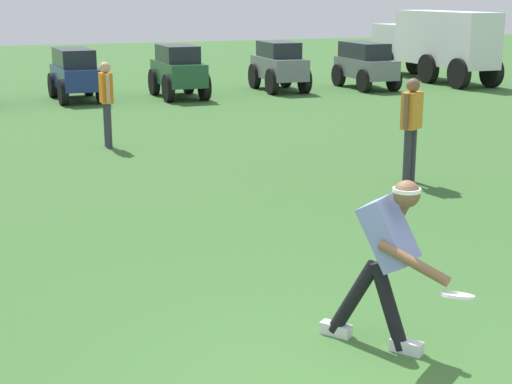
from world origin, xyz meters
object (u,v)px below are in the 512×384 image
Objects in this scene: teammate_near_sideline at (106,96)px; teammate_midfield at (411,121)px; parked_car_slot_d at (178,70)px; parked_car_slot_f at (365,64)px; box_truck at (435,42)px; parked_car_slot_c at (75,73)px; frisbee_in_flight at (457,295)px; frisbee_thrower at (387,254)px; parked_car_slot_e at (279,65)px.

teammate_near_sideline is 1.00× the size of teammate_midfield.
parked_car_slot_d reaches higher than parked_car_slot_f.
parked_car_slot_f is (5.73, 0.03, -0.02)m from parked_car_slot_d.
box_truck reaches higher than teammate_midfield.
box_truck is (3.11, 1.08, 0.51)m from parked_car_slot_f.
teammate_midfield reaches higher than parked_car_slot_c.
parked_car_slot_c is at bearing -176.93° from box_truck.
teammate_near_sideline is (-0.66, 9.79, 0.30)m from frisbee_in_flight.
teammate_near_sideline is at bearing -93.93° from parked_car_slot_c.
frisbee_thrower is 0.57× the size of parked_car_slot_f.
teammate_near_sideline is 0.26× the size of box_truck.
parked_car_slot_d is 0.97× the size of parked_car_slot_f.
box_truck is (11.50, 0.62, 0.51)m from parked_car_slot_c.
teammate_near_sideline is 0.65× the size of parked_car_slot_e.
frisbee_thrower is at bearing -118.47° from parked_car_slot_f.
parked_car_slot_c is (0.03, 15.99, -0.07)m from frisbee_thrower.
teammate_near_sideline is 5.72m from teammate_midfield.
parked_car_slot_d reaches higher than parked_car_slot_c.
parked_car_slot_f is at bearing 0.30° from parked_car_slot_d.
teammate_near_sideline is (-0.44, 9.16, 0.15)m from frisbee_thrower.
frisbee_in_flight is 0.15× the size of parked_car_slot_f.
parked_car_slot_e reaches higher than frisbee_thrower.
box_truck reaches higher than parked_car_slot_f.
parked_car_slot_f is at bearing -9.01° from parked_car_slot_e.
teammate_near_sideline is at bearing -132.72° from parked_car_slot_e.
parked_car_slot_c is at bearing 179.50° from parked_car_slot_e.
frisbee_thrower reaches higher than frisbee_in_flight.
box_truck is (11.31, 17.24, 0.59)m from frisbee_in_flight.
parked_car_slot_e is (2.62, 11.19, -0.20)m from teammate_midfield.
teammate_midfield is at bearing -115.82° from parked_car_slot_f.
frisbee_thrower reaches higher than parked_car_slot_f.
box_truck is (8.32, 11.86, 0.29)m from teammate_midfield.
teammate_midfield is at bearing -50.43° from teammate_near_sideline.
teammate_near_sideline is 0.66× the size of parked_car_slot_d.
teammate_midfield is 0.66× the size of parked_car_slot_d.
parked_car_slot_e is at bearing 71.31° from frisbee_in_flight.
parked_car_slot_f is 3.33m from box_truck.
box_truck is at bearing 3.07° from parked_car_slot_c.
parked_car_slot_f is (8.20, 16.16, 0.08)m from frisbee_in_flight.
frisbee_in_flight is at bearing -108.69° from parked_car_slot_e.
parked_car_slot_f is (2.60, -0.41, -0.02)m from parked_car_slot_e.
frisbee_in_flight is 9.82m from teammate_near_sideline.
teammate_near_sideline is 14.10m from box_truck.
frisbee_in_flight is 0.15× the size of parked_car_slot_c.
frisbee_in_flight is 0.15× the size of parked_car_slot_d.
parked_car_slot_d is 0.98× the size of parked_car_slot_e.
parked_car_slot_f is (8.86, 6.37, -0.22)m from teammate_near_sideline.
teammate_midfield is 0.26× the size of box_truck.
frisbee_thrower is 5.74m from teammate_midfield.
teammate_near_sideline is at bearing -148.10° from box_truck.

